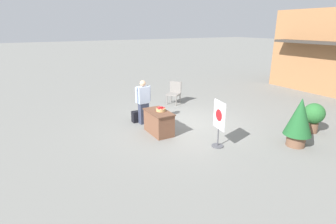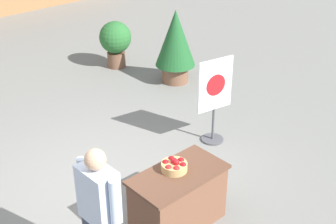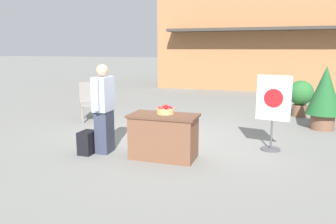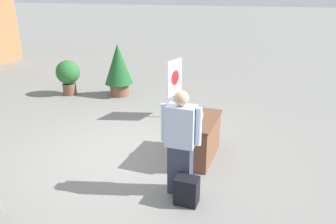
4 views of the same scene
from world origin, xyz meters
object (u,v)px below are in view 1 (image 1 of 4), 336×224
(display_table, at_px, (159,122))
(patio_chair, at_px, (174,92))
(poster_board, at_px, (219,122))
(potted_plant_far_left, at_px, (314,115))
(apple_basket, at_px, (161,109))
(person_visitor, at_px, (143,102))
(potted_plant_near_right, at_px, (299,120))
(backpack, at_px, (137,117))

(display_table, xyz_separation_m, patio_chair, (-2.88, 2.34, 0.17))
(poster_board, xyz_separation_m, potted_plant_far_left, (0.71, 3.53, -0.18))
(apple_basket, distance_m, patio_chair, 3.68)
(person_visitor, bearing_deg, display_table, -0.00)
(poster_board, bearing_deg, potted_plant_near_right, 162.41)
(backpack, height_order, potted_plant_far_left, potted_plant_far_left)
(person_visitor, relative_size, potted_plant_near_right, 1.08)
(display_table, bearing_deg, person_visitor, -178.28)
(poster_board, relative_size, patio_chair, 1.40)
(display_table, bearing_deg, backpack, -171.22)
(person_visitor, height_order, backpack, person_visitor)
(backpack, bearing_deg, potted_plant_far_left, 50.97)
(display_table, height_order, backpack, display_table)
(person_visitor, height_order, patio_chair, person_visitor)
(display_table, relative_size, apple_basket, 3.77)
(patio_chair, relative_size, potted_plant_near_right, 0.67)
(backpack, relative_size, poster_board, 0.30)
(display_table, distance_m, person_visitor, 1.22)
(person_visitor, distance_m, backpack, 0.69)
(potted_plant_far_left, relative_size, potted_plant_near_right, 0.68)
(backpack, distance_m, potted_plant_far_left, 6.21)
(backpack, distance_m, patio_chair, 2.97)
(backpack, height_order, poster_board, poster_board)
(apple_basket, bearing_deg, backpack, -168.22)
(patio_chair, bearing_deg, potted_plant_near_right, 62.08)
(display_table, xyz_separation_m, backpack, (-1.40, -0.22, -0.18))
(patio_chair, height_order, potted_plant_far_left, potted_plant_far_left)
(person_visitor, bearing_deg, poster_board, 18.81)
(display_table, distance_m, apple_basket, 0.46)
(patio_chair, xyz_separation_m, potted_plant_far_left, (5.38, 2.26, 0.05))
(potted_plant_far_left, bearing_deg, potted_plant_near_right, -73.57)
(apple_basket, xyz_separation_m, backpack, (-1.41, -0.29, -0.63))
(backpack, height_order, patio_chair, patio_chair)
(patio_chair, xyz_separation_m, potted_plant_near_right, (5.80, 0.82, 0.28))
(person_visitor, relative_size, potted_plant_far_left, 1.59)
(display_table, bearing_deg, poster_board, 30.74)
(patio_chair, relative_size, potted_plant_far_left, 0.99)
(apple_basket, xyz_separation_m, patio_chair, (-2.88, 2.26, -0.28))
(display_table, distance_m, potted_plant_near_right, 4.33)
(patio_chair, height_order, potted_plant_near_right, potted_plant_near_right)
(potted_plant_far_left, bearing_deg, backpack, -129.03)
(poster_board, distance_m, potted_plant_far_left, 3.61)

